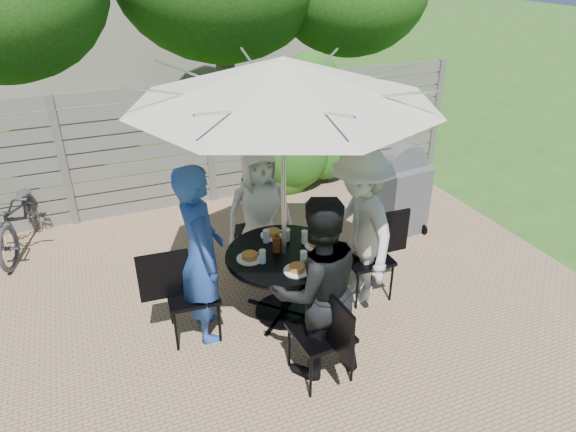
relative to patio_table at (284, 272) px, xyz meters
name	(u,v)px	position (x,y,z in m)	size (l,w,h in m)	color
patio_table	(284,272)	(0.00, 0.00, 0.00)	(1.21, 1.21, 0.76)	black
umbrella	(283,80)	(0.00, 0.00, 1.95)	(2.86, 2.86, 2.68)	silver
chair_back	(257,245)	(0.04, 0.97, -0.23)	(0.49, 0.73, 1.00)	black
person_back	(259,213)	(0.03, 0.83, 0.27)	(0.78, 0.51, 1.60)	silver
chair_left	(192,310)	(-0.97, 0.04, -0.23)	(0.74, 0.51, 1.00)	black
person_left	(201,255)	(-0.83, 0.03, 0.38)	(0.67, 0.44, 1.83)	#2548A3
chair_front	(321,350)	(-0.03, -0.97, -0.23)	(0.51, 0.74, 1.00)	black
person_front	(317,289)	(-0.03, -0.83, 0.34)	(0.85, 0.66, 1.75)	black
chair_right	(367,272)	(0.97, -0.04, -0.23)	(0.73, 0.49, 1.00)	black
person_right	(359,228)	(0.83, -0.03, 0.35)	(1.14, 0.65, 1.76)	beige
plate_back	(273,234)	(0.01, 0.36, 0.26)	(0.26, 0.26, 0.06)	white
plate_left	(250,257)	(-0.36, 0.01, 0.26)	(0.26, 0.26, 0.06)	white
plate_front	(297,269)	(-0.01, -0.36, 0.26)	(0.26, 0.26, 0.06)	white
plate_right	(317,244)	(0.36, -0.01, 0.26)	(0.26, 0.26, 0.06)	white
plate_extra	(312,262)	(0.17, -0.31, 0.26)	(0.24, 0.24, 0.06)	white
glass_back	(266,236)	(-0.10, 0.26, 0.30)	(0.07, 0.07, 0.14)	silver
glass_left	(262,257)	(-0.26, -0.10, 0.30)	(0.07, 0.07, 0.14)	silver
glass_front	(304,258)	(0.10, -0.26, 0.30)	(0.07, 0.07, 0.14)	silver
glass_right	(304,237)	(0.26, 0.10, 0.30)	(0.07, 0.07, 0.14)	silver
syrup_jug	(277,244)	(-0.06, 0.05, 0.31)	(0.09, 0.09, 0.16)	#59280C
coffee_cup	(286,235)	(0.11, 0.22, 0.29)	(0.08, 0.08, 0.12)	#C6B293
bicycle	(22,215)	(-2.57, 2.58, -0.08)	(0.59, 1.71, 0.90)	#333338
bbq_grill	(402,194)	(2.11, 1.07, 0.04)	(0.66, 0.54, 1.26)	#545459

